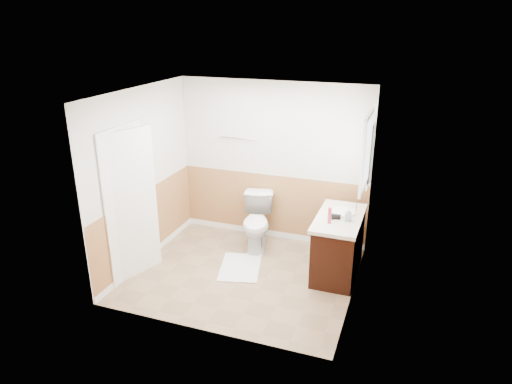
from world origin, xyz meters
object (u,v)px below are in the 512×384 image
at_px(vanity_cabinet, 338,247).
at_px(lotion_bottle, 330,215).
at_px(bath_mat, 240,267).
at_px(toilet, 257,222).
at_px(soap_dispenser, 348,215).

relative_size(vanity_cabinet, lotion_bottle, 5.00).
bearing_deg(bath_mat, lotion_bottle, 4.42).
xyz_separation_m(toilet, vanity_cabinet, (1.31, -0.36, -0.01)).
relative_size(vanity_cabinet, soap_dispenser, 6.28).
height_order(vanity_cabinet, lotion_bottle, lotion_bottle).
bearing_deg(vanity_cabinet, lotion_bottle, -111.31).
xyz_separation_m(vanity_cabinet, soap_dispenser, (0.12, -0.10, 0.54)).
bearing_deg(lotion_bottle, bath_mat, -175.58).
height_order(toilet, bath_mat, toilet).
relative_size(toilet, bath_mat, 1.02).
relative_size(toilet, soap_dispenser, 4.68).
bearing_deg(toilet, lotion_bottle, -40.98).
distance_m(toilet, bath_mat, 0.81).
bearing_deg(toilet, soap_dispenser, -31.89).
relative_size(bath_mat, vanity_cabinet, 0.73).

